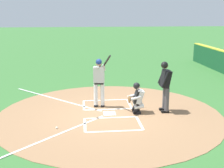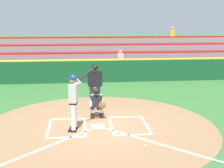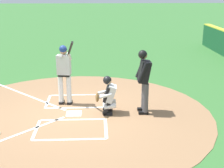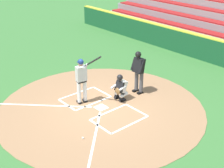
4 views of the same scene
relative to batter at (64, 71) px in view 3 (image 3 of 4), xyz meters
name	(u,v)px [view 3 (image 3 of 4)]	position (x,y,z in m)	size (l,w,h in m)	color
ground_plane	(74,114)	(-0.79, -0.30, -1.10)	(120.00, 120.00, 0.00)	#387033
dirt_circle	(74,114)	(-0.79, -0.30, -1.09)	(8.00, 8.00, 0.01)	#99704C
home_plate_and_chalk	(43,114)	(-0.79, 0.58, -1.08)	(7.93, 4.91, 0.01)	white
batter	(64,71)	(0.00, 0.00, 0.00)	(1.02, 0.60, 2.13)	white
catcher	(108,94)	(-0.80, -1.30, -0.51)	(0.59, 0.62, 1.13)	black
plate_umpire	(144,77)	(-0.78, -2.33, -0.02)	(0.58, 0.41, 1.86)	#4C4C51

